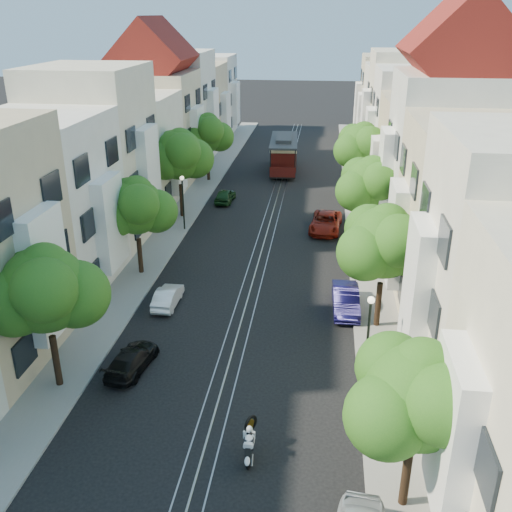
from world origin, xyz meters
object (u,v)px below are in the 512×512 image
(tree_w_b, at_px, (137,208))
(sportbike_rider, at_px, (249,441))
(tree_e_c, at_px, (371,185))
(cable_car, at_px, (284,152))
(parked_car_w_mid, at_px, (168,297))
(parked_car_e_mid, at_px, (346,300))
(parked_car_e_far, at_px, (326,222))
(parked_car_w_far, at_px, (225,196))
(tree_e_b, at_px, (385,244))
(tree_w_a, at_px, (46,291))
(tree_e_d, at_px, (363,147))
(lamp_west, at_px, (183,195))
(tree_w_d, at_px, (208,134))
(tree_w_c, at_px, (180,156))
(tree_e_a, at_px, (418,399))
(lamp_east, at_px, (369,326))
(parked_car_w_near, at_px, (132,359))

(tree_w_b, xyz_separation_m, sportbike_rider, (8.91, -15.39, -3.60))
(tree_e_c, bearing_deg, cable_car, 109.60)
(sportbike_rider, relative_size, parked_car_w_mid, 0.56)
(parked_car_e_mid, bearing_deg, parked_car_e_far, 93.44)
(sportbike_rider, height_order, parked_car_w_far, sportbike_rider)
(tree_e_b, relative_size, sportbike_rider, 3.72)
(tree_w_a, distance_m, parked_car_e_mid, 15.93)
(tree_e_d, distance_m, parked_car_w_mid, 24.33)
(lamp_west, distance_m, parked_car_w_mid, 12.31)
(tree_w_b, bearing_deg, parked_car_w_mid, -55.01)
(parked_car_w_far, bearing_deg, lamp_west, 78.13)
(tree_e_d, bearing_deg, tree_w_d, 160.85)
(tree_e_d, height_order, cable_car, tree_e_d)
(tree_w_b, xyz_separation_m, tree_w_c, (0.00, 11.00, 0.67))
(tree_e_c, relative_size, parked_car_e_far, 1.36)
(tree_e_a, relative_size, parked_car_w_mid, 1.95)
(tree_w_d, bearing_deg, parked_car_e_far, -47.77)
(sportbike_rider, distance_m, parked_car_e_mid, 12.64)
(sportbike_rider, xyz_separation_m, parked_car_e_far, (2.63, 24.68, -0.13))
(parked_car_w_mid, distance_m, parked_car_w_far, 19.28)
(tree_e_d, distance_m, parked_car_e_far, 9.24)
(tree_e_d, relative_size, cable_car, 0.77)
(tree_w_a, height_order, tree_w_c, tree_w_c)
(tree_w_a, relative_size, tree_w_b, 1.07)
(lamp_east, height_order, parked_car_e_mid, lamp_east)
(tree_e_a, xyz_separation_m, tree_w_a, (-14.40, 5.00, 0.34))
(sportbike_rider, bearing_deg, tree_e_a, -18.85)
(parked_car_e_far, relative_size, parked_car_w_mid, 1.49)
(tree_e_d, bearing_deg, lamp_west, -146.50)
(tree_e_c, height_order, lamp_east, tree_e_c)
(lamp_east, xyz_separation_m, parked_car_e_far, (-1.90, 19.26, -2.18))
(tree_e_a, relative_size, lamp_west, 1.51)
(tree_w_b, distance_m, tree_w_d, 22.00)
(tree_e_b, bearing_deg, tree_w_c, 131.99)
(cable_car, bearing_deg, tree_w_c, -116.79)
(tree_w_a, xyz_separation_m, tree_w_d, (-0.00, 34.00, -0.13))
(tree_e_b, xyz_separation_m, lamp_east, (-0.96, -4.98, -1.89))
(tree_w_a, xyz_separation_m, parked_car_e_mid, (12.74, 8.65, -4.07))
(tree_w_d, bearing_deg, tree_e_c, -48.01)
(tree_e_b, height_order, parked_car_w_mid, tree_e_b)
(lamp_west, bearing_deg, tree_w_d, 93.44)
(lamp_east, height_order, parked_car_e_far, lamp_east)
(tree_e_b, height_order, tree_w_d, tree_e_b)
(lamp_west, relative_size, parked_car_w_far, 1.19)
(tree_e_c, distance_m, tree_w_b, 15.60)
(tree_e_d, bearing_deg, parked_car_w_near, -113.12)
(tree_e_b, height_order, lamp_east, tree_e_b)
(tree_w_b, relative_size, cable_car, 0.71)
(lamp_east, bearing_deg, tree_e_c, 86.56)
(tree_e_d, xyz_separation_m, parked_car_w_far, (-11.66, -1.63, -4.27))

